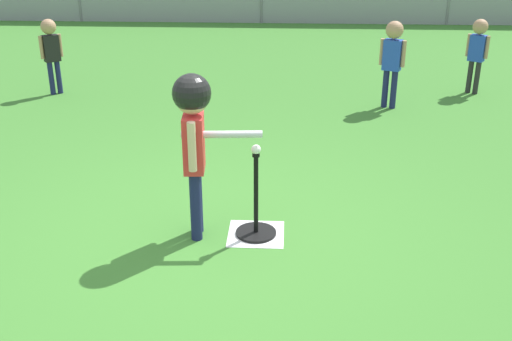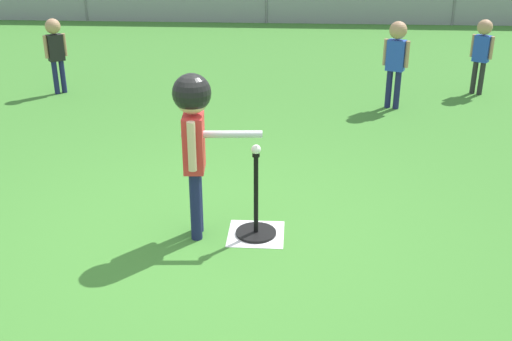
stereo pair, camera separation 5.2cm
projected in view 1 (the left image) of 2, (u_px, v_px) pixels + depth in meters
The scene contains 8 objects.
ground_plane at pixel (207, 240), 4.81m from camera, with size 60.00×60.00×0.00m, color #3D7A2D.
home_plate at pixel (256, 234), 4.90m from camera, with size 0.44×0.44×0.01m, color white.
batting_tee at pixel (256, 222), 4.86m from camera, with size 0.32×0.32×0.68m.
baseball_on_tee at pixel (256, 149), 4.62m from camera, with size 0.07×0.07×0.07m, color white.
batter_child at pixel (194, 124), 4.53m from camera, with size 0.65×0.37×1.30m.
fielder_near_right at pixel (393, 53), 7.67m from camera, with size 0.30×0.22×1.10m.
fielder_deep_right at pixel (478, 46), 8.30m from camera, with size 0.26×0.21×1.01m.
fielder_deep_center at pixel (51, 46), 8.27m from camera, with size 0.25×0.22×1.01m.
Camera 1 is at (0.60, -4.18, 2.41)m, focal length 43.47 mm.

